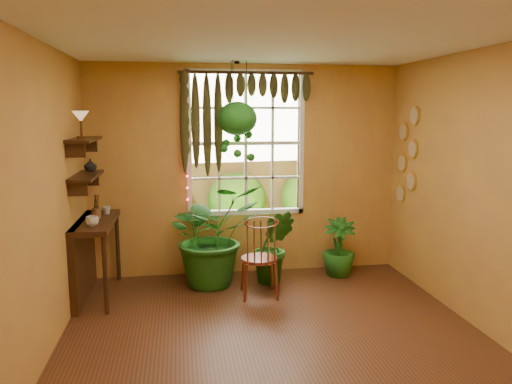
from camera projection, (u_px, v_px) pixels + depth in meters
floor at (280, 349)px, 4.46m from camera, size 4.50×4.50×0.00m
ceiling at (283, 37)px, 4.03m from camera, size 4.50×4.50×0.00m
wall_back at (246, 171)px, 6.44m from camera, size 4.00×0.00×4.00m
wall_left at (34, 207)px, 3.94m from camera, size 0.00×4.50×4.50m
wall_right at (496, 195)px, 4.55m from camera, size 0.00×4.50×4.50m
window at (246, 143)px, 6.42m from camera, size 1.52×0.10×1.86m
valance_vine at (240, 97)px, 6.19m from camera, size 1.70×0.12×1.10m
string_lights at (186, 140)px, 6.20m from camera, size 0.03×0.03×1.54m
wall_plates at (407, 156)px, 6.26m from camera, size 0.04×0.32×1.10m
counter_ledge at (87, 250)px, 5.64m from camera, size 0.40×1.20×0.90m
shelf_lower at (86, 176)px, 5.52m from camera, size 0.25×0.90×0.04m
shelf_upper at (84, 140)px, 5.45m from camera, size 0.25×0.90×0.04m
backyard at (229, 149)px, 11.00m from camera, size 14.00×10.00×12.00m
windsor_chair at (260, 269)px, 5.69m from camera, size 0.43×0.46×1.11m
potted_plant_left at (212, 235)px, 6.05m from camera, size 1.40×1.31×1.25m
potted_plant_mid at (273, 247)px, 6.13m from camera, size 0.58×0.50×0.92m
potted_plant_right at (339, 247)px, 6.43m from camera, size 0.48×0.48×0.75m
hanging_basket at (237, 122)px, 6.04m from camera, size 0.48×0.48×1.21m
cup_a at (92, 221)px, 5.28m from camera, size 0.15×0.15×0.11m
cup_b at (107, 210)px, 5.91m from camera, size 0.11×0.11×0.09m
brush_jar at (96, 206)px, 5.66m from camera, size 0.09×0.09×0.35m
shelf_vase at (90, 165)px, 5.76m from camera, size 0.16×0.16×0.15m
tiffany_lamp at (81, 118)px, 5.21m from camera, size 0.18×0.18×0.29m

